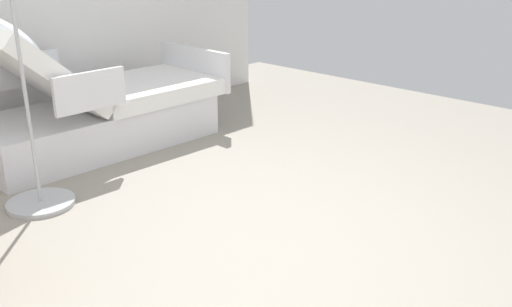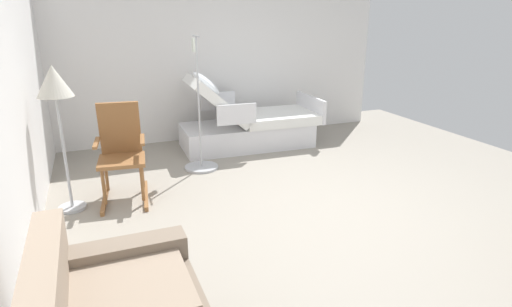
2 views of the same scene
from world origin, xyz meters
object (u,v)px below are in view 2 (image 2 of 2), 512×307
(iv_pole, at_px, (201,150))
(hospital_bed, at_px, (247,126))
(floor_lamp, at_px, (55,92))
(rocking_chair, at_px, (122,154))

(iv_pole, bearing_deg, hospital_bed, -52.24)
(hospital_bed, relative_size, floor_lamp, 1.41)
(iv_pole, bearing_deg, rocking_chair, 120.26)
(hospital_bed, xyz_separation_m, floor_lamp, (-1.41, 2.47, 0.91))
(iv_pole, bearing_deg, floor_lamp, 114.37)
(rocking_chair, height_order, floor_lamp, floor_lamp)
(hospital_bed, relative_size, rocking_chair, 1.99)
(hospital_bed, bearing_deg, rocking_chair, 123.98)
(floor_lamp, relative_size, iv_pole, 0.88)
(hospital_bed, bearing_deg, iv_pole, 127.76)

